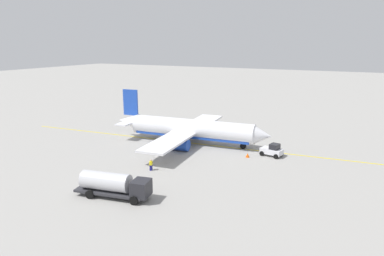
{
  "coord_description": "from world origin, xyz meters",
  "views": [
    {
      "loc": [
        29.18,
        -56.99,
        18.68
      ],
      "look_at": [
        0.0,
        0.0,
        3.0
      ],
      "focal_mm": 32.48,
      "sensor_mm": 36.0,
      "label": 1
    }
  ],
  "objects_px": {
    "airplane": "(190,129)",
    "pushback_tug": "(272,150)",
    "safety_cone_nose": "(252,139)",
    "safety_cone_wingtip": "(248,155)",
    "fuel_tanker": "(114,184)",
    "refueling_worker": "(151,165)"
  },
  "relations": [
    {
      "from": "safety_cone_nose",
      "to": "safety_cone_wingtip",
      "type": "relative_size",
      "value": 0.87
    },
    {
      "from": "airplane",
      "to": "pushback_tug",
      "type": "distance_m",
      "value": 16.27
    },
    {
      "from": "safety_cone_wingtip",
      "to": "airplane",
      "type": "bearing_deg",
      "value": 165.71
    },
    {
      "from": "fuel_tanker",
      "to": "safety_cone_wingtip",
      "type": "bearing_deg",
      "value": 66.3
    },
    {
      "from": "pushback_tug",
      "to": "fuel_tanker",
      "type": "bearing_deg",
      "value": -118.06
    },
    {
      "from": "airplane",
      "to": "pushback_tug",
      "type": "xyz_separation_m",
      "value": [
        16.17,
        -0.65,
        -1.66
      ]
    },
    {
      "from": "airplane",
      "to": "fuel_tanker",
      "type": "relative_size",
      "value": 3.15
    },
    {
      "from": "airplane",
      "to": "fuel_tanker",
      "type": "distance_m",
      "value": 25.93
    },
    {
      "from": "safety_cone_wingtip",
      "to": "fuel_tanker",
      "type": "bearing_deg",
      "value": -113.7
    },
    {
      "from": "airplane",
      "to": "fuel_tanker",
      "type": "xyz_separation_m",
      "value": [
        2.79,
        -25.77,
        -0.95
      ]
    },
    {
      "from": "refueling_worker",
      "to": "safety_cone_wingtip",
      "type": "height_order",
      "value": "refueling_worker"
    },
    {
      "from": "pushback_tug",
      "to": "safety_cone_nose",
      "type": "xyz_separation_m",
      "value": [
        -5.94,
        7.65,
        -0.69
      ]
    },
    {
      "from": "safety_cone_nose",
      "to": "safety_cone_wingtip",
      "type": "height_order",
      "value": "safety_cone_wingtip"
    },
    {
      "from": "fuel_tanker",
      "to": "pushback_tug",
      "type": "height_order",
      "value": "fuel_tanker"
    },
    {
      "from": "pushback_tug",
      "to": "safety_cone_nose",
      "type": "relative_size",
      "value": 6.25
    },
    {
      "from": "refueling_worker",
      "to": "safety_cone_wingtip",
      "type": "xyz_separation_m",
      "value": [
        11.05,
        12.55,
        -0.46
      ]
    },
    {
      "from": "airplane",
      "to": "refueling_worker",
      "type": "relative_size",
      "value": 18.43
    },
    {
      "from": "airplane",
      "to": "fuel_tanker",
      "type": "height_order",
      "value": "airplane"
    },
    {
      "from": "pushback_tug",
      "to": "safety_cone_nose",
      "type": "distance_m",
      "value": 9.71
    },
    {
      "from": "fuel_tanker",
      "to": "refueling_worker",
      "type": "distance_m",
      "value": 10.1
    },
    {
      "from": "fuel_tanker",
      "to": "pushback_tug",
      "type": "bearing_deg",
      "value": 61.94
    },
    {
      "from": "fuel_tanker",
      "to": "safety_cone_wingtip",
      "type": "height_order",
      "value": "fuel_tanker"
    }
  ]
}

